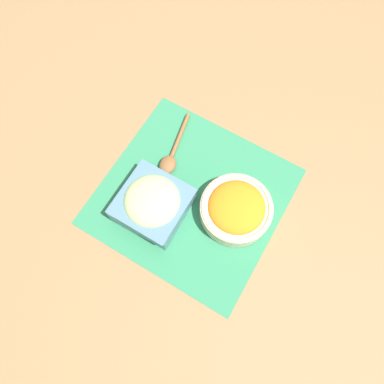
% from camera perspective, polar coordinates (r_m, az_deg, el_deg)
% --- Properties ---
extents(ground_plane, '(3.00, 3.00, 0.00)m').
position_cam_1_polar(ground_plane, '(1.02, 0.00, -0.68)').
color(ground_plane, olive).
extents(placemat, '(0.47, 0.46, 0.00)m').
position_cam_1_polar(placemat, '(1.02, 0.00, -0.64)').
color(placemat, '#2D7A51').
rests_on(placemat, ground_plane).
extents(cucumber_bowl, '(0.17, 0.17, 0.09)m').
position_cam_1_polar(cucumber_bowl, '(0.96, -6.01, -1.71)').
color(cucumber_bowl, slate).
rests_on(cucumber_bowl, placemat).
extents(carrot_bowl, '(0.19, 0.19, 0.07)m').
position_cam_1_polar(carrot_bowl, '(0.97, 6.74, -2.53)').
color(carrot_bowl, beige).
rests_on(carrot_bowl, placemat).
extents(wooden_spoon, '(0.07, 0.21, 0.02)m').
position_cam_1_polar(wooden_spoon, '(1.05, -3.26, 5.25)').
color(wooden_spoon, brown).
rests_on(wooden_spoon, placemat).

